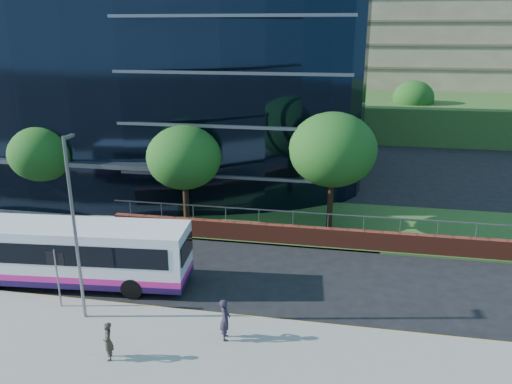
% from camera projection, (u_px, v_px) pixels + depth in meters
% --- Properties ---
extents(far_forecourt, '(50.00, 8.00, 0.10)m').
position_uv_depth(far_forecourt, '(24.00, 203.00, 36.18)').
color(far_forecourt, gray).
rests_on(far_forecourt, ground).
extents(grass_verge, '(36.00, 8.00, 0.12)m').
position_uv_depth(grass_verge, '(459.00, 232.00, 31.00)').
color(grass_verge, '#2D511E').
rests_on(grass_verge, ground).
extents(glass_office, '(44.00, 23.10, 16.00)m').
position_uv_depth(glass_office, '(103.00, 79.00, 42.55)').
color(glass_office, black).
rests_on(glass_office, ground).
extents(retaining_wall, '(34.00, 0.40, 2.11)m').
position_uv_depth(retaining_wall, '(399.00, 243.00, 28.06)').
color(retaining_wall, maroon).
rests_on(retaining_wall, ground).
extents(apartment_block, '(60.00, 42.00, 30.00)m').
position_uv_depth(apartment_block, '(463.00, 36.00, 69.34)').
color(apartment_block, '#2D511E').
rests_on(apartment_block, ground).
extents(street_sign, '(0.85, 0.09, 2.80)m').
position_uv_depth(street_sign, '(56.00, 266.00, 21.95)').
color(street_sign, slate).
rests_on(street_sign, pavement_near).
extents(tree_far_b, '(4.29, 4.29, 6.05)m').
position_uv_depth(tree_far_b, '(42.00, 154.00, 32.96)').
color(tree_far_b, black).
rests_on(tree_far_b, ground).
extents(tree_far_c, '(4.62, 4.62, 6.51)m').
position_uv_depth(tree_far_c, '(184.00, 158.00, 30.67)').
color(tree_far_c, black).
rests_on(tree_far_c, ground).
extents(tree_far_d, '(5.28, 5.28, 7.44)m').
position_uv_depth(tree_far_d, '(333.00, 150.00, 29.84)').
color(tree_far_d, black).
rests_on(tree_far_d, ground).
extents(tree_dist_e, '(4.62, 4.62, 6.51)m').
position_uv_depth(tree_dist_e, '(413.00, 98.00, 56.69)').
color(tree_dist_e, black).
rests_on(tree_dist_e, ground).
extents(streetlight_east, '(0.15, 0.77, 8.00)m').
position_uv_depth(streetlight_east, '(75.00, 225.00, 20.43)').
color(streetlight_east, slate).
rests_on(streetlight_east, pavement_near).
extents(city_bus, '(11.61, 3.57, 3.09)m').
position_uv_depth(city_bus, '(75.00, 253.00, 24.41)').
color(city_bus, white).
rests_on(city_bus, ground).
extents(pedestrian, '(0.57, 0.73, 1.77)m').
position_uv_depth(pedestrian, '(225.00, 319.00, 19.93)').
color(pedestrian, '#261E2E').
rests_on(pedestrian, pavement_near).
extents(pedestrian_b, '(0.58, 0.66, 1.54)m').
position_uv_depth(pedestrian_b, '(108.00, 341.00, 18.73)').
color(pedestrian_b, '#312C22').
rests_on(pedestrian_b, pavement_near).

